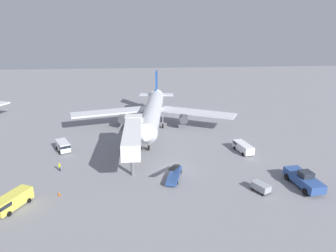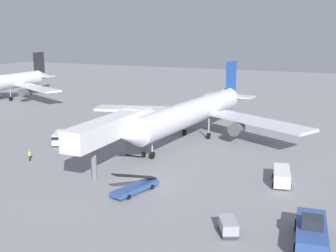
% 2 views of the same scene
% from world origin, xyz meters
% --- Properties ---
extents(ground_plane, '(300.00, 300.00, 0.00)m').
position_xyz_m(ground_plane, '(0.00, 0.00, 0.00)').
color(ground_plane, gray).
extents(airplane_at_gate, '(41.21, 42.56, 12.26)m').
position_xyz_m(airplane_at_gate, '(-2.56, 24.26, 4.74)').
color(airplane_at_gate, silver).
rests_on(airplane_at_gate, ground).
extents(jet_bridge, '(3.58, 17.68, 7.28)m').
position_xyz_m(jet_bridge, '(-7.22, 4.76, 5.44)').
color(jet_bridge, silver).
rests_on(jet_bridge, ground).
extents(pushback_tug, '(3.43, 7.60, 2.77)m').
position_xyz_m(pushback_tug, '(19.49, -7.10, 1.28)').
color(pushback_tug, '#2D4C8E').
rests_on(pushback_tug, ground).
extents(belt_loader_truck, '(3.53, 6.80, 3.16)m').
position_xyz_m(belt_loader_truck, '(-0.46, -2.41, 0.76)').
color(belt_loader_truck, '#2D4C8E').
rests_on(belt_loader_truck, ground).
extents(service_van_outer_left, '(4.31, 5.88, 2.05)m').
position_xyz_m(service_van_outer_left, '(-23.82, -8.80, 1.18)').
color(service_van_outer_left, '#E5DB4C').
rests_on(service_van_outer_left, ground).
extents(service_van_far_center, '(2.89, 5.68, 1.80)m').
position_xyz_m(service_van_far_center, '(14.77, 7.51, 1.05)').
color(service_van_far_center, white).
rests_on(service_van_far_center, ground).
extents(service_van_near_right, '(3.88, 5.13, 1.99)m').
position_xyz_m(service_van_near_right, '(-21.65, 11.52, 1.15)').
color(service_van_near_right, silver).
rests_on(service_van_near_right, ground).
extents(baggage_cart_near_center, '(2.56, 3.16, 1.38)m').
position_xyz_m(baggage_cart_near_center, '(12.20, -7.97, 0.77)').
color(baggage_cart_near_center, '#38383D').
rests_on(baggage_cart_near_center, ground).
extents(ground_crew_worker_foreground, '(0.43, 0.43, 1.64)m').
position_xyz_m(ground_crew_worker_foreground, '(-20.12, 2.24, 0.87)').
color(ground_crew_worker_foreground, '#1E2333').
rests_on(ground_crew_worker_foreground, ground).
extents(safety_cone_alpha, '(0.38, 0.38, 0.59)m').
position_xyz_m(safety_cone_alpha, '(-18.22, -6.07, 0.29)').
color(safety_cone_alpha, black).
rests_on(safety_cone_alpha, ground).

